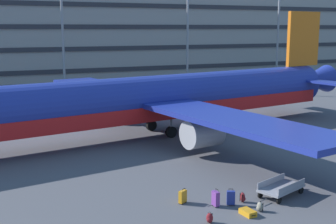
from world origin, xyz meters
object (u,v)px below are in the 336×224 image
suitcase_navy (248,212)px  suitcase_purple (231,198)px  backpack_black (210,218)px  suitcase_orange (183,196)px  backpack_large (243,197)px  baggage_cart (281,188)px  suitcase_laid_flat (216,199)px  airliner (149,100)px  backpack_upright (260,207)px

suitcase_navy → suitcase_purple: (-0.09, 1.36, 0.26)m
backpack_black → suitcase_navy: bearing=0.7°
suitcase_orange → suitcase_purple: size_ratio=0.94×
backpack_large → baggage_cart: (2.30, -0.07, 0.18)m
suitcase_laid_flat → suitcase_navy: size_ratio=1.02×
airliner → suitcase_orange: bearing=-105.5°
airliner → backpack_large: 15.54m
airliner → baggage_cart: bearing=-85.6°
airliner → suitcase_navy: 17.06m
suitcase_orange → backpack_upright: size_ratio=1.50×
suitcase_orange → baggage_cart: 5.25m
baggage_cart → suitcase_orange: bearing=167.2°
suitcase_laid_flat → airliner: bearing=80.1°
baggage_cart → suitcase_navy: bearing=-154.9°
backpack_large → suitcase_orange: bearing=158.8°
airliner → suitcase_laid_flat: (-2.64, -15.20, -2.49)m
backpack_black → suitcase_purple: bearing=35.1°
suitcase_laid_flat → backpack_black: 1.98m
suitcase_laid_flat → backpack_black: (-1.21, -1.56, -0.19)m
suitcase_orange → backpack_black: 2.59m
backpack_upright → backpack_large: backpack_large is taller
suitcase_navy → backpack_black: bearing=-179.3°
suitcase_orange → backpack_black: (0.08, -2.59, -0.13)m
airliner → backpack_black: bearing=-102.9°
suitcase_navy → backpack_large: bearing=65.0°
suitcase_navy → backpack_large: 1.62m
airliner → backpack_upright: 16.85m
suitcase_orange → suitcase_purple: (2.05, -1.20, 0.03)m
suitcase_navy → suitcase_purple: suitcase_purple is taller
suitcase_orange → suitcase_purple: bearing=-30.4°
suitcase_purple → backpack_large: size_ratio=1.47×
suitcase_purple → baggage_cart: 3.07m
airliner → baggage_cart: (1.19, -15.34, -2.47)m
suitcase_purple → backpack_black: (-1.97, -1.38, -0.17)m
suitcase_laid_flat → suitcase_purple: 0.78m
backpack_upright → baggage_cart: baggage_cart is taller
suitcase_purple → backpack_upright: (0.84, -1.23, -0.16)m
airliner → backpack_upright: size_ratio=83.66×
backpack_large → baggage_cart: 2.31m
backpack_upright → baggage_cart: (2.23, 1.26, 0.20)m
backpack_large → backpack_black: bearing=-151.4°
backpack_upright → backpack_black: bearing=-176.8°
suitcase_orange → suitcase_laid_flat: 1.65m
baggage_cart → backpack_large: bearing=178.3°
backpack_upright → suitcase_purple: bearing=124.4°
suitcase_navy → baggage_cart: size_ratio=0.26×
backpack_black → baggage_cart: size_ratio=0.15×
suitcase_laid_flat → backpack_upright: suitcase_laid_flat is taller
backpack_large → baggage_cart: baggage_cart is taller
airliner → backpack_black: (-3.85, -16.76, -2.68)m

